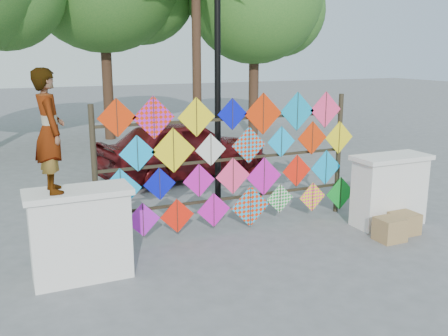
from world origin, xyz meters
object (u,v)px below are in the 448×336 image
Objects in this scene: kite_rack at (236,161)px; vendor_woman at (49,131)px; lamppost at (218,72)px; sedan at (184,148)px.

kite_rack is 3.34m from vendor_woman.
lamppost is at bearing 80.77° from kite_rack.
sedan is at bearing 83.63° from kite_rack.
vendor_woman is 6.12m from sedan.
lamppost is (-0.23, -2.61, 1.96)m from sedan.
kite_rack is 1.15× the size of sedan.
lamppost reaches higher than vendor_woman.
kite_rack is 1.10× the size of lamppost.
lamppost is at bearing 164.92° from sedan.
vendor_woman is (-3.09, -0.93, 0.85)m from kite_rack.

